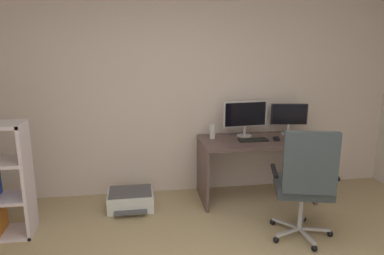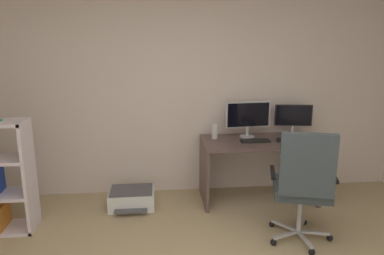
{
  "view_description": "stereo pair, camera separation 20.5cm",
  "coord_description": "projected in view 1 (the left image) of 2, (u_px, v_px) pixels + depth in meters",
  "views": [
    {
      "loc": [
        -0.53,
        -1.95,
        1.91
      ],
      "look_at": [
        0.04,
        1.79,
        0.99
      ],
      "focal_mm": 34.33,
      "sensor_mm": 36.0,
      "label": 1
    },
    {
      "loc": [
        -0.33,
        -1.97,
        1.91
      ],
      "look_at": [
        0.04,
        1.79,
        0.99
      ],
      "focal_mm": 34.33,
      "sensor_mm": 36.0,
      "label": 2
    }
  ],
  "objects": [
    {
      "name": "monitor_main",
      "position": [
        245.0,
        115.0,
        4.44
      ],
      "size": [
        0.55,
        0.18,
        0.43
      ],
      "color": "#B2B5B7",
      "rests_on": "desk"
    },
    {
      "name": "monitor_secondary",
      "position": [
        289.0,
        116.0,
        4.53
      ],
      "size": [
        0.45,
        0.18,
        0.39
      ],
      "color": "#B2B5B7",
      "rests_on": "desk"
    },
    {
      "name": "desk",
      "position": [
        256.0,
        156.0,
        4.41
      ],
      "size": [
        1.34,
        0.68,
        0.74
      ],
      "color": "brown",
      "rests_on": "ground"
    },
    {
      "name": "keyboard",
      "position": [
        253.0,
        140.0,
        4.3
      ],
      "size": [
        0.34,
        0.13,
        0.02
      ],
      "primitive_type": "cube",
      "rotation": [
        0.0,
        0.0,
        -0.0
      ],
      "color": "black",
      "rests_on": "desk"
    },
    {
      "name": "computer_mouse",
      "position": [
        276.0,
        139.0,
        4.32
      ],
      "size": [
        0.08,
        0.11,
        0.03
      ],
      "primitive_type": "cube",
      "rotation": [
        0.0,
        0.0,
        -0.21
      ],
      "color": "black",
      "rests_on": "desk"
    },
    {
      "name": "wall_back",
      "position": [
        179.0,
        87.0,
        4.5
      ],
      "size": [
        5.46,
        0.1,
        2.66
      ],
      "primitive_type": "cube",
      "color": "beige",
      "rests_on": "ground"
    },
    {
      "name": "office_chair",
      "position": [
        305.0,
        180.0,
        3.42
      ],
      "size": [
        0.66,
        0.66,
        1.13
      ],
      "color": "#B7BABC",
      "rests_on": "ground"
    },
    {
      "name": "printer",
      "position": [
        131.0,
        200.0,
        4.21
      ],
      "size": [
        0.52,
        0.45,
        0.22
      ],
      "color": "silver",
      "rests_on": "ground"
    },
    {
      "name": "desktop_speaker",
      "position": [
        213.0,
        132.0,
        4.38
      ],
      "size": [
        0.07,
        0.07,
        0.17
      ],
      "primitive_type": "cylinder",
      "color": "silver",
      "rests_on": "desk"
    }
  ]
}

